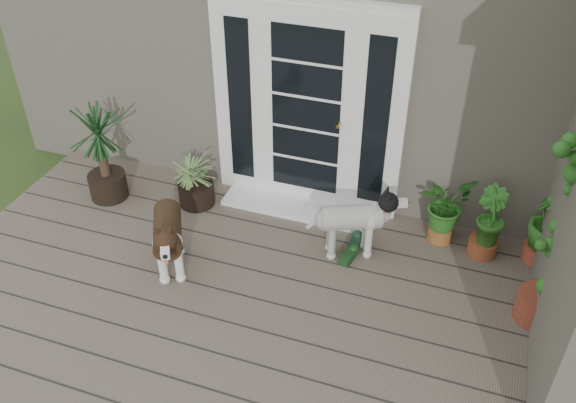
% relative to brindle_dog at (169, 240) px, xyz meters
% --- Properties ---
extents(deck, '(6.20, 4.60, 0.12)m').
position_rel_brindle_dog_xyz_m(deck, '(1.02, -0.78, -0.39)').
color(deck, '#6B5B4C').
rests_on(deck, ground).
extents(house_main, '(7.40, 4.00, 3.10)m').
position_rel_brindle_dog_xyz_m(house_main, '(1.02, 3.47, 1.10)').
color(house_main, '#665E54').
rests_on(house_main, ground).
extents(door_unit, '(1.90, 0.14, 2.15)m').
position_rel_brindle_dog_xyz_m(door_unit, '(0.82, 1.42, 0.74)').
color(door_unit, white).
rests_on(door_unit, deck).
extents(door_step, '(1.60, 0.40, 0.05)m').
position_rel_brindle_dog_xyz_m(door_step, '(0.82, 1.22, -0.31)').
color(door_step, white).
rests_on(door_step, deck).
extents(brindle_dog, '(0.67, 0.86, 0.66)m').
position_rel_brindle_dog_xyz_m(brindle_dog, '(0.00, 0.00, 0.00)').
color(brindle_dog, '#402A17').
rests_on(brindle_dog, deck).
extents(white_dog, '(0.81, 0.58, 0.62)m').
position_rel_brindle_dog_xyz_m(white_dog, '(1.47, 0.74, -0.02)').
color(white_dog, silver).
rests_on(white_dog, deck).
extents(spider_plant, '(0.64, 0.64, 0.66)m').
position_rel_brindle_dog_xyz_m(spider_plant, '(-0.23, 0.98, -0.00)').
color(spider_plant, '#8DA968').
rests_on(spider_plant, deck).
extents(yucca, '(0.94, 0.94, 1.08)m').
position_rel_brindle_dog_xyz_m(yucca, '(-1.16, 0.79, 0.21)').
color(yucca, black).
rests_on(yucca, deck).
extents(herb_a, '(0.67, 0.67, 0.62)m').
position_rel_brindle_dog_xyz_m(herb_a, '(2.26, 1.22, -0.02)').
color(herb_a, '#1B5F1B').
rests_on(herb_a, deck).
extents(herb_b, '(0.48, 0.48, 0.51)m').
position_rel_brindle_dog_xyz_m(herb_b, '(2.66, 1.14, -0.07)').
color(herb_b, '#28631C').
rests_on(herb_b, deck).
extents(herb_c, '(0.54, 0.54, 0.63)m').
position_rel_brindle_dog_xyz_m(herb_c, '(3.17, 1.22, -0.01)').
color(herb_c, '#1B601B').
rests_on(herb_c, deck).
extents(sapling, '(0.66, 0.66, 1.89)m').
position_rel_brindle_dog_xyz_m(sapling, '(3.15, 0.44, 0.62)').
color(sapling, '#255B1A').
rests_on(sapling, deck).
extents(clog_left, '(0.14, 0.29, 0.09)m').
position_rel_brindle_dog_xyz_m(clog_left, '(1.51, 0.86, -0.29)').
color(clog_left, '#153621').
rests_on(clog_left, deck).
extents(clog_right, '(0.20, 0.32, 0.09)m').
position_rel_brindle_dog_xyz_m(clog_right, '(1.50, 0.66, -0.29)').
color(clog_right, '#153615').
rests_on(clog_right, deck).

